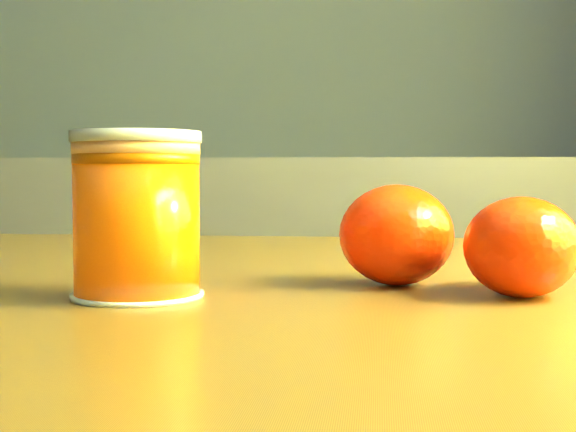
{
  "coord_description": "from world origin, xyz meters",
  "views": [
    {
      "loc": [
        0.95,
        -0.28,
        0.87
      ],
      "look_at": [
        0.93,
        0.2,
        0.84
      ],
      "focal_mm": 50.0,
      "sensor_mm": 36.0,
      "label": 1
    }
  ],
  "objects": [
    {
      "name": "table",
      "position": [
        1.02,
        0.29,
        0.69
      ],
      "size": [
        1.11,
        0.81,
        0.8
      ],
      "rotation": [
        0.0,
        0.0,
        -0.07
      ],
      "color": "brown",
      "rests_on": "ground"
    },
    {
      "name": "juice_glass",
      "position": [
        0.84,
        0.19,
        0.85
      ],
      "size": [
        0.08,
        0.08,
        0.1
      ],
      "rotation": [
        0.0,
        0.0,
        -0.01
      ],
      "color": "#DD5104",
      "rests_on": "table"
    },
    {
      "name": "orange_front",
      "position": [
        1.0,
        0.25,
        0.83
      ],
      "size": [
        0.09,
        0.09,
        0.07
      ],
      "primitive_type": "ellipsoid",
      "rotation": [
        0.0,
        0.0,
        0.23
      ],
      "color": "#F92E04",
      "rests_on": "table"
    },
    {
      "name": "orange_back",
      "position": [
        1.08,
        0.23,
        0.82
      ],
      "size": [
        0.07,
        0.07,
        0.05
      ],
      "primitive_type": "ellipsoid",
      "rotation": [
        0.0,
        0.0,
        0.13
      ],
      "color": "#F92E04",
      "rests_on": "table"
    },
    {
      "name": "orange_extra",
      "position": [
        1.07,
        0.2,
        0.83
      ],
      "size": [
        0.09,
        0.09,
        0.06
      ],
      "primitive_type": "ellipsoid",
      "rotation": [
        0.0,
        0.0,
        0.41
      ],
      "color": "#F92E04",
      "rests_on": "table"
    }
  ]
}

